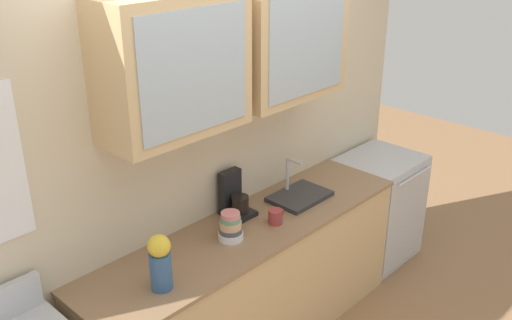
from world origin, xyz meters
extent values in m
cube|color=beige|center=(0.00, 0.35, 1.40)|extent=(3.77, 0.10, 2.80)
cube|color=tan|center=(-0.44, 0.12, 1.97)|extent=(0.80, 0.35, 0.72)
cube|color=#9EADB7|center=(-0.44, -0.06, 1.97)|extent=(0.68, 0.01, 0.62)
cube|color=tan|center=(0.44, 0.12, 1.97)|extent=(0.80, 0.35, 0.72)
cube|color=#9EADB7|center=(0.44, -0.06, 1.97)|extent=(0.68, 0.01, 0.62)
cube|color=tan|center=(0.00, 0.00, 0.43)|extent=(2.33, 0.57, 0.86)
cube|color=#8C6B4C|center=(0.00, 0.00, 0.87)|extent=(2.36, 0.60, 0.03)
cube|color=#2D2D30|center=(0.51, 0.03, 0.90)|extent=(0.40, 0.29, 0.03)
cylinder|color=silver|center=(0.51, 0.14, 1.03)|extent=(0.02, 0.02, 0.23)
cylinder|color=silver|center=(0.51, 0.08, 1.15)|extent=(0.02, 0.12, 0.02)
cylinder|color=white|center=(-0.18, -0.01, 0.91)|extent=(0.15, 0.15, 0.05)
cylinder|color=#4C4C54|center=(-0.18, -0.01, 0.94)|extent=(0.14, 0.14, 0.04)
cylinder|color=#E0AD7F|center=(-0.18, -0.01, 0.98)|extent=(0.13, 0.13, 0.05)
cylinder|color=#669972|center=(-0.18, -0.01, 1.01)|extent=(0.12, 0.12, 0.04)
cylinder|color=#D87F84|center=(-0.18, -0.01, 1.04)|extent=(0.11, 0.11, 0.04)
cylinder|color=#33598C|center=(-0.76, -0.09, 0.99)|extent=(0.12, 0.12, 0.21)
sphere|color=yellow|center=(-0.76, -0.09, 1.14)|extent=(0.12, 0.12, 0.12)
cylinder|color=#993838|center=(0.15, -0.08, 0.93)|extent=(0.09, 0.09, 0.09)
torus|color=#993838|center=(0.20, -0.08, 0.94)|extent=(0.06, 0.01, 0.06)
cube|color=silver|center=(1.49, 0.00, 0.44)|extent=(0.62, 0.54, 0.89)
cube|color=silver|center=(1.49, -0.28, 0.44)|extent=(0.59, 0.01, 0.80)
cylinder|color=silver|center=(1.49, -0.30, 0.83)|extent=(0.47, 0.02, 0.02)
cube|color=black|center=(0.06, 0.17, 0.90)|extent=(0.17, 0.20, 0.03)
cylinder|color=black|center=(0.06, 0.15, 0.97)|extent=(0.11, 0.11, 0.11)
cube|color=black|center=(0.06, 0.24, 1.05)|extent=(0.15, 0.06, 0.26)
camera|label=1|loc=(-2.24, -2.18, 2.72)|focal=40.89mm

